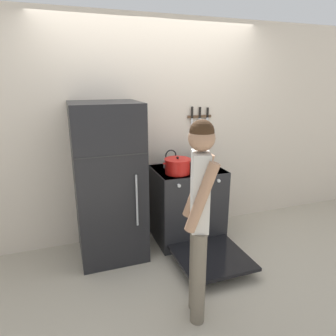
{
  "coord_description": "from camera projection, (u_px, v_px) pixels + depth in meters",
  "views": [
    {
      "loc": [
        -1.02,
        -3.34,
        1.87
      ],
      "look_at": [
        0.01,
        -0.46,
        0.96
      ],
      "focal_mm": 32.0,
      "sensor_mm": 36.0,
      "label": 1
    }
  ],
  "objects": [
    {
      "name": "ground_plane",
      "position": [
        156.0,
        230.0,
        3.88
      ],
      "size": [
        14.0,
        14.0,
        0.0
      ],
      "primitive_type": "plane",
      "color": "#B2A893"
    },
    {
      "name": "wall_back",
      "position": [
        154.0,
        132.0,
        3.54
      ],
      "size": [
        10.0,
        0.06,
        2.55
      ],
      "color": "beige",
      "rests_on": "ground_plane"
    },
    {
      "name": "person",
      "position": [
        199.0,
        212.0,
        2.23
      ],
      "size": [
        0.33,
        0.38,
        1.61
      ],
      "rotation": [
        0.0,
        0.0,
        1.24
      ],
      "color": "#6B6051",
      "rests_on": "ground_plane"
    },
    {
      "name": "refrigerator",
      "position": [
        109.0,
        182.0,
        3.14
      ],
      "size": [
        0.69,
        0.69,
        1.66
      ],
      "color": "black",
      "rests_on": "ground_plane"
    },
    {
      "name": "stove_range",
      "position": [
        188.0,
        205.0,
        3.54
      ],
      "size": [
        0.77,
        1.32,
        0.88
      ],
      "color": "#232326",
      "rests_on": "ground_plane"
    },
    {
      "name": "tea_kettle",
      "position": [
        171.0,
        162.0,
        3.49
      ],
      "size": [
        0.22,
        0.18,
        0.21
      ],
      "color": "silver",
      "rests_on": "stove_range"
    },
    {
      "name": "utensil_jar",
      "position": [
        198.0,
        158.0,
        3.6
      ],
      "size": [
        0.1,
        0.1,
        0.27
      ],
      "color": "#B7BABF",
      "rests_on": "stove_range"
    },
    {
      "name": "wall_knife_strip",
      "position": [
        200.0,
        117.0,
        3.64
      ],
      "size": [
        0.31,
        0.03,
        0.35
      ],
      "color": "brown"
    },
    {
      "name": "dutch_oven_pot",
      "position": [
        178.0,
        166.0,
        3.26
      ],
      "size": [
        0.33,
        0.29,
        0.19
      ],
      "color": "red",
      "rests_on": "stove_range"
    }
  ]
}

